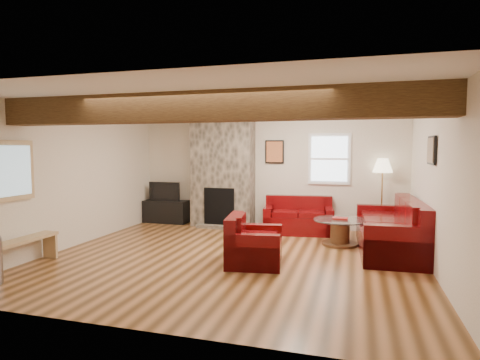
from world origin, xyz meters
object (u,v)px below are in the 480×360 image
object	(u,v)px
armchair_red	(255,240)
television	(166,191)
loveseat	(298,215)
floor_lamp	(383,170)
coffee_table	(340,232)
tv_cabinet	(166,211)
sofa_three	(389,226)

from	to	relation	value
armchair_red	television	xyz separation A→B (m)	(-2.89, 2.76, 0.38)
loveseat	floor_lamp	xyz separation A→B (m)	(1.67, 0.32, 0.97)
coffee_table	armchair_red	bearing A→B (deg)	-126.93
armchair_red	coffee_table	distance (m)	2.02
coffee_table	floor_lamp	size ratio (longest dim) A/B	0.62
loveseat	tv_cabinet	bearing A→B (deg)	167.56
loveseat	coffee_table	bearing A→B (deg)	-50.85
television	tv_cabinet	bearing A→B (deg)	0.00
tv_cabinet	television	bearing A→B (deg)	0.00
tv_cabinet	television	world-z (taller)	television
coffee_table	loveseat	bearing A→B (deg)	136.26
armchair_red	television	distance (m)	4.02
television	floor_lamp	xyz separation A→B (m)	(4.88, 0.02, 0.59)
sofa_three	tv_cabinet	distance (m)	5.13
sofa_three	coffee_table	xyz separation A→B (m)	(-0.83, 0.26, -0.21)
loveseat	television	bearing A→B (deg)	167.56
coffee_table	television	bearing A→B (deg)	164.36
sofa_three	television	xyz separation A→B (m)	(-4.93, 1.41, 0.30)
loveseat	coffee_table	world-z (taller)	loveseat
coffee_table	tv_cabinet	size ratio (longest dim) A/B	0.92
sofa_three	coffee_table	bearing A→B (deg)	-109.96
television	floor_lamp	world-z (taller)	floor_lamp
coffee_table	sofa_three	bearing A→B (deg)	-17.49
armchair_red	loveseat	bearing A→B (deg)	-16.03
loveseat	armchair_red	size ratio (longest dim) A/B	1.53
sofa_three	armchair_red	distance (m)	2.45
armchair_red	floor_lamp	bearing A→B (deg)	-44.07
floor_lamp	sofa_three	bearing A→B (deg)	-88.04
coffee_table	television	size ratio (longest dim) A/B	1.25
armchair_red	tv_cabinet	world-z (taller)	armchair_red
tv_cabinet	floor_lamp	size ratio (longest dim) A/B	0.68
sofa_three	coffee_table	world-z (taller)	sofa_three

